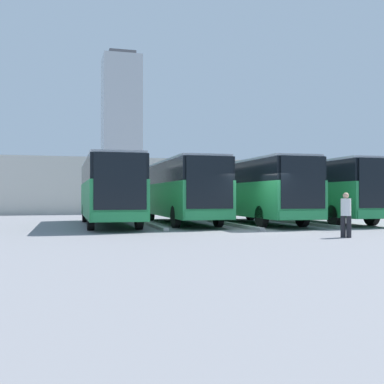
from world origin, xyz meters
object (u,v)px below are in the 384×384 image
Objects in this scene: bus_2 at (181,189)px; bus_3 at (109,189)px; bus_1 at (255,189)px; pedestrian at (346,213)px; bus_0 at (319,189)px.

bus_3 is (3.98, 0.60, 0.00)m from bus_2.
bus_1 is 9.30m from pedestrian.
bus_2 is 4.02m from bus_3.
bus_2 is at bearing -5.60° from bus_0.
bus_0 is 1.00× the size of bus_3.
bus_1 is at bearing 177.88° from bus_3.
bus_1 reaches higher than pedestrian.
bus_0 is 8.01m from bus_2.
bus_1 is 4.10m from bus_2.
bus_2 is (7.96, -0.89, 0.00)m from bus_0.
bus_2 is at bearing -13.37° from bus_1.
bus_2 is 6.81× the size of pedestrian.
bus_3 is at bearing 171.54° from pedestrian.
bus_3 is at bearing -0.60° from bus_0.
bus_0 is at bearing 108.39° from pedestrian.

